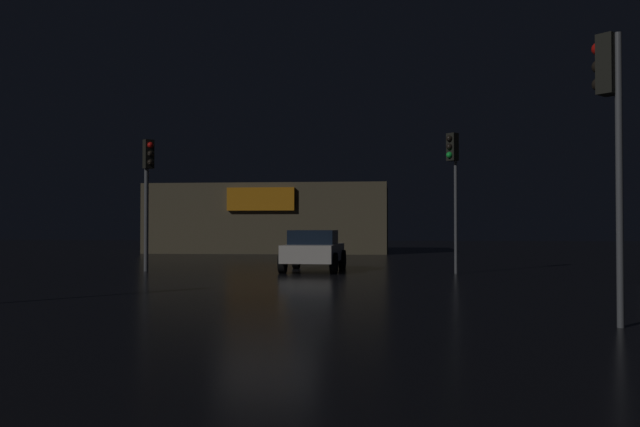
{
  "coord_description": "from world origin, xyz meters",
  "views": [
    {
      "loc": [
        3.19,
        -17.06,
        1.51
      ],
      "look_at": [
        1.12,
        2.09,
        1.91
      ],
      "focal_mm": 38.02,
      "sensor_mm": 36.0,
      "label": 1
    }
  ],
  "objects_px": {
    "traffic_signal_opposite": "(610,102)",
    "car_near": "(314,250)",
    "traffic_signal_main": "(148,179)",
    "traffic_signal_cross_left": "(453,166)",
    "store_building": "(274,219)"
  },
  "relations": [
    {
      "from": "traffic_signal_opposite",
      "to": "car_near",
      "type": "distance_m",
      "value": 14.12
    },
    {
      "from": "traffic_signal_main",
      "to": "traffic_signal_cross_left",
      "type": "xyz_separation_m",
      "value": [
        10.35,
        -0.06,
        0.36
      ]
    },
    {
      "from": "traffic_signal_main",
      "to": "traffic_signal_cross_left",
      "type": "bearing_deg",
      "value": -0.36
    },
    {
      "from": "store_building",
      "to": "traffic_signal_main",
      "type": "relative_size",
      "value": 3.11
    },
    {
      "from": "traffic_signal_main",
      "to": "car_near",
      "type": "xyz_separation_m",
      "value": [
        5.67,
        0.75,
        -2.43
      ]
    },
    {
      "from": "traffic_signal_main",
      "to": "car_near",
      "type": "relative_size",
      "value": 1.13
    },
    {
      "from": "traffic_signal_main",
      "to": "traffic_signal_opposite",
      "type": "bearing_deg",
      "value": -45.06
    },
    {
      "from": "store_building",
      "to": "car_near",
      "type": "height_order",
      "value": "store_building"
    },
    {
      "from": "traffic_signal_cross_left",
      "to": "car_near",
      "type": "distance_m",
      "value": 5.5
    },
    {
      "from": "store_building",
      "to": "traffic_signal_main",
      "type": "distance_m",
      "value": 19.27
    },
    {
      "from": "store_building",
      "to": "car_near",
      "type": "xyz_separation_m",
      "value": [
        4.64,
        -18.47,
        -1.29
      ]
    },
    {
      "from": "store_building",
      "to": "traffic_signal_opposite",
      "type": "xyz_separation_m",
      "value": [
        10.67,
        -30.94,
        1.41
      ]
    },
    {
      "from": "traffic_signal_main",
      "to": "car_near",
      "type": "height_order",
      "value": "traffic_signal_main"
    },
    {
      "from": "traffic_signal_opposite",
      "to": "traffic_signal_cross_left",
      "type": "relative_size",
      "value": 0.98
    },
    {
      "from": "car_near",
      "to": "store_building",
      "type": "bearing_deg",
      "value": 104.11
    }
  ]
}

